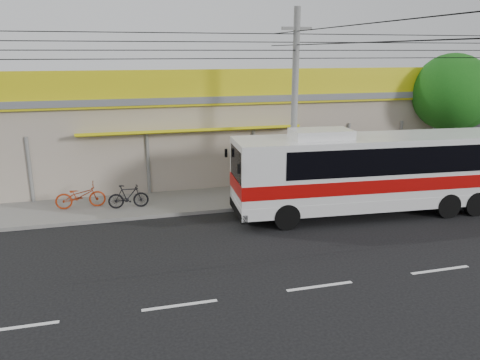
# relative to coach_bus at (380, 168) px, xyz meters

# --- Properties ---
(ground) EXTENTS (120.00, 120.00, 0.00)m
(ground) POSITION_rel_coach_bus_xyz_m (-4.92, -2.75, -1.91)
(ground) COLOR black
(ground) RESTS_ON ground
(sidewalk) EXTENTS (30.00, 3.20, 0.15)m
(sidewalk) POSITION_rel_coach_bus_xyz_m (-4.92, 3.25, -1.83)
(sidewalk) COLOR slate
(sidewalk) RESTS_ON ground
(lane_markings) EXTENTS (50.00, 0.12, 0.01)m
(lane_markings) POSITION_rel_coach_bus_xyz_m (-4.92, -5.25, -1.91)
(lane_markings) COLOR silver
(lane_markings) RESTS_ON ground
(storefront_building) EXTENTS (22.60, 9.20, 5.70)m
(storefront_building) POSITION_rel_coach_bus_xyz_m (-4.93, 8.79, 0.39)
(storefront_building) COLOR #A49684
(storefront_building) RESTS_ON ground
(coach_bus) EXTENTS (11.71, 3.20, 3.57)m
(coach_bus) POSITION_rel_coach_bus_xyz_m (0.00, 0.00, 0.00)
(coach_bus) COLOR silver
(coach_bus) RESTS_ON ground
(motorbike_red) EXTENTS (2.03, 0.77, 1.06)m
(motorbike_red) POSITION_rel_coach_bus_xyz_m (-11.85, 3.36, -1.23)
(motorbike_red) COLOR maroon
(motorbike_red) RESTS_ON sidewalk
(motorbike_dark) EXTENTS (1.67, 0.53, 0.99)m
(motorbike_dark) POSITION_rel_coach_bus_xyz_m (-9.93, 2.84, -1.26)
(motorbike_dark) COLOR black
(motorbike_dark) RESTS_ON sidewalk
(utility_pole) EXTENTS (34.00, 14.00, 8.14)m
(utility_pole) POSITION_rel_coach_bus_xyz_m (-3.21, 1.45, 4.80)
(utility_pole) COLOR #5F5F5D
(utility_pole) RESTS_ON ground
(tree_near) EXTENTS (3.87, 3.87, 6.41)m
(tree_near) POSITION_rel_coach_bus_xyz_m (6.38, 3.98, 2.43)
(tree_near) COLOR #302013
(tree_near) RESTS_ON ground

